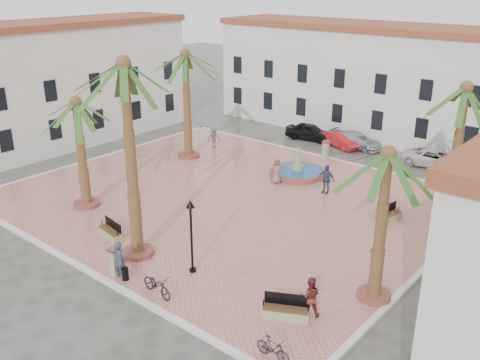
# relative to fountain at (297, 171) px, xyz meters

# --- Properties ---
(ground) EXTENTS (120.00, 120.00, 0.00)m
(ground) POSITION_rel_fountain_xyz_m (-1.06, -6.23, -0.42)
(ground) COLOR #56544F
(ground) RESTS_ON ground
(plaza) EXTENTS (26.00, 22.00, 0.15)m
(plaza) POSITION_rel_fountain_xyz_m (-1.06, -6.23, -0.35)
(plaza) COLOR tan
(plaza) RESTS_ON ground
(kerb_n) EXTENTS (26.30, 0.30, 0.16)m
(kerb_n) POSITION_rel_fountain_xyz_m (-1.06, 4.77, -0.34)
(kerb_n) COLOR silver
(kerb_n) RESTS_ON ground
(kerb_s) EXTENTS (26.30, 0.30, 0.16)m
(kerb_s) POSITION_rel_fountain_xyz_m (-1.06, -17.23, -0.34)
(kerb_s) COLOR silver
(kerb_s) RESTS_ON ground
(kerb_e) EXTENTS (0.30, 22.30, 0.16)m
(kerb_e) POSITION_rel_fountain_xyz_m (11.94, -6.23, -0.34)
(kerb_e) COLOR silver
(kerb_e) RESTS_ON ground
(kerb_w) EXTENTS (0.30, 22.30, 0.16)m
(kerb_w) POSITION_rel_fountain_xyz_m (-14.06, -6.23, -0.34)
(kerb_w) COLOR silver
(kerb_w) RESTS_ON ground
(building_north) EXTENTS (30.40, 7.40, 9.50)m
(building_north) POSITION_rel_fountain_xyz_m (-1.06, 13.76, 4.34)
(building_north) COLOR silver
(building_north) RESTS_ON ground
(building_west) EXTENTS (6.40, 24.40, 10.00)m
(building_west) POSITION_rel_fountain_xyz_m (-20.05, -6.23, 4.59)
(building_west) COLOR silver
(building_west) RESTS_ON ground
(fountain) EXTENTS (3.90, 3.90, 2.01)m
(fountain) POSITION_rel_fountain_xyz_m (0.00, 0.00, 0.00)
(fountain) COLOR #944A40
(fountain) RESTS_ON plaza
(palm_nw) EXTENTS (5.41, 5.41, 8.25)m
(palm_nw) POSITION_rel_fountain_xyz_m (-8.77, -2.05, 6.71)
(palm_nw) COLOR #944A40
(palm_nw) RESTS_ON plaza
(palm_sw) EXTENTS (5.22, 5.22, 6.82)m
(palm_sw) POSITION_rel_fountain_xyz_m (-6.87, -12.71, 5.36)
(palm_sw) COLOR #944A40
(palm_sw) RESTS_ON plaza
(palm_s) EXTENTS (5.30, 5.30, 9.93)m
(palm_s) POSITION_rel_fountain_xyz_m (0.28, -14.68, 8.33)
(palm_s) COLOR #944A40
(palm_s) RESTS_ON plaza
(palm_e) EXTENTS (4.84, 4.84, 6.98)m
(palm_e) POSITION_rel_fountain_xyz_m (11.23, -10.56, 5.58)
(palm_e) COLOR #944A40
(palm_e) RESTS_ON plaza
(palm_ne) EXTENTS (5.34, 5.34, 7.98)m
(palm_ne) POSITION_rel_fountain_xyz_m (10.65, -0.19, 6.46)
(palm_ne) COLOR #944A40
(palm_ne) RESTS_ON plaza
(bench_s) EXTENTS (1.84, 0.82, 0.94)m
(bench_s) POSITION_rel_fountain_xyz_m (-2.32, -14.40, -0.01)
(bench_s) COLOR #8DA069
(bench_s) RESTS_ON plaza
(bench_se) EXTENTS (2.00, 1.45, 1.03)m
(bench_se) POSITION_rel_fountain_xyz_m (9.14, -14.28, 0.02)
(bench_se) COLOR #8DA069
(bench_se) RESTS_ON plaza
(bench_e) EXTENTS (0.84, 1.84, 0.94)m
(bench_e) POSITION_rel_fountain_xyz_m (8.28, -2.81, -0.01)
(bench_e) COLOR #8DA069
(bench_e) RESTS_ON plaza
(bench_ne) EXTENTS (1.31, 1.67, 0.87)m
(bench_ne) POSITION_rel_fountain_xyz_m (11.33, 1.57, -0.03)
(bench_ne) COLOR #8DA069
(bench_ne) RESTS_ON plaza
(lamppost_s) EXTENTS (0.40, 0.40, 3.70)m
(lamppost_s) POSITION_rel_fountain_xyz_m (3.58, -14.09, 2.23)
(lamppost_s) COLOR black
(lamppost_s) RESTS_ON plaza
(lamppost_e) EXTENTS (0.43, 0.43, 3.96)m
(lamppost_e) POSITION_rel_fountain_xyz_m (11.34, -3.07, 2.41)
(lamppost_e) COLOR black
(lamppost_e) RESTS_ON plaza
(bollard_se) EXTENTS (0.50, 0.50, 1.38)m
(bollard_se) POSITION_rel_fountain_xyz_m (1.00, -16.63, 0.44)
(bollard_se) COLOR #8DA069
(bollard_se) RESTS_ON plaza
(bollard_n) EXTENTS (0.62, 0.62, 1.50)m
(bollard_n) POSITION_rel_fountain_xyz_m (-0.22, 4.09, 0.50)
(bollard_n) COLOR #8DA069
(bollard_n) RESTS_ON plaza
(bollard_e) EXTENTS (0.54, 0.54, 1.48)m
(bollard_e) POSITION_rel_fountain_xyz_m (10.53, -9.01, 0.49)
(bollard_e) COLOR #8DA069
(bollard_e) RESTS_ON plaza
(litter_bin) EXTENTS (0.32, 0.32, 0.63)m
(litter_bin) POSITION_rel_fountain_xyz_m (1.73, -16.63, 0.04)
(litter_bin) COLOR black
(litter_bin) RESTS_ON plaza
(cyclist_a) EXTENTS (0.76, 0.58, 1.84)m
(cyclist_a) POSITION_rel_fountain_xyz_m (1.40, -16.63, 0.65)
(cyclist_a) COLOR #34354B
(cyclist_a) RESTS_ON plaza
(bicycle_a) EXTENTS (1.94, 0.83, 0.99)m
(bicycle_a) POSITION_rel_fountain_xyz_m (3.80, -16.51, 0.22)
(bicycle_a) COLOR black
(bicycle_a) RESTS_ON plaza
(cyclist_b) EXTENTS (1.09, 1.03, 1.77)m
(cyclist_b) POSITION_rel_fountain_xyz_m (9.77, -13.46, 0.61)
(cyclist_b) COLOR maroon
(cyclist_b) RESTS_ON plaza
(bicycle_b) EXTENTS (1.52, 0.45, 0.91)m
(bicycle_b) POSITION_rel_fountain_xyz_m (10.24, -16.63, 0.18)
(bicycle_b) COLOR black
(bicycle_b) RESTS_ON plaza
(pedestrian_fountain_a) EXTENTS (1.04, 1.03, 1.81)m
(pedestrian_fountain_a) POSITION_rel_fountain_xyz_m (-0.21, -2.22, 0.63)
(pedestrian_fountain_a) COLOR #866453
(pedestrian_fountain_a) RESTS_ON plaza
(pedestrian_fountain_b) EXTENTS (1.15, 0.53, 1.91)m
(pedestrian_fountain_b) POSITION_rel_fountain_xyz_m (3.25, -1.56, 0.68)
(pedestrian_fountain_b) COLOR #374163
(pedestrian_fountain_b) RESTS_ON plaza
(pedestrian_north) EXTENTS (1.04, 1.28, 1.72)m
(pedestrian_north) POSITION_rel_fountain_xyz_m (-8.84, 0.95, 0.59)
(pedestrian_north) COLOR #525358
(pedestrian_north) RESTS_ON plaza
(pedestrian_east) EXTENTS (0.87, 1.69, 1.75)m
(pedestrian_east) POSITION_rel_fountain_xyz_m (11.34, -3.03, 0.60)
(pedestrian_east) COLOR gray
(pedestrian_east) RESTS_ON plaza
(car_black) EXTENTS (4.37, 2.33, 1.41)m
(car_black) POSITION_rel_fountain_xyz_m (-4.42, 8.32, 0.28)
(car_black) COLOR black
(car_black) RESTS_ON ground
(car_red) EXTENTS (3.91, 2.43, 1.22)m
(car_red) POSITION_rel_fountain_xyz_m (-1.29, 8.17, 0.19)
(car_red) COLOR red
(car_red) RESTS_ON ground
(car_silver) EXTENTS (4.48, 1.83, 1.30)m
(car_silver) POSITION_rel_fountain_xyz_m (-0.22, 8.76, 0.23)
(car_silver) COLOR #B5B5BE
(car_silver) RESTS_ON ground
(car_white) EXTENTS (4.95, 2.69, 1.32)m
(car_white) POSITION_rel_fountain_xyz_m (6.65, 8.40, 0.24)
(car_white) COLOR silver
(car_white) RESTS_ON ground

